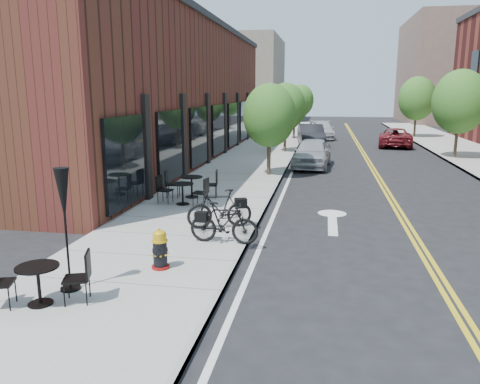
# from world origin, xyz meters

# --- Properties ---
(ground) EXTENTS (120.00, 120.00, 0.00)m
(ground) POSITION_xyz_m (0.00, 0.00, 0.00)
(ground) COLOR black
(ground) RESTS_ON ground
(sidewalk_near) EXTENTS (4.00, 70.00, 0.12)m
(sidewalk_near) POSITION_xyz_m (-2.00, 10.00, 0.06)
(sidewalk_near) COLOR #9E9B93
(sidewalk_near) RESTS_ON ground
(building_near) EXTENTS (5.00, 28.00, 7.00)m
(building_near) POSITION_xyz_m (-6.50, 14.00, 3.50)
(building_near) COLOR #4D2718
(building_near) RESTS_ON ground
(bg_building_left) EXTENTS (8.00, 14.00, 10.00)m
(bg_building_left) POSITION_xyz_m (-8.00, 48.00, 5.00)
(bg_building_left) COLOR #726656
(bg_building_left) RESTS_ON ground
(bg_building_right) EXTENTS (10.00, 16.00, 12.00)m
(bg_building_right) POSITION_xyz_m (16.00, 50.00, 6.00)
(bg_building_right) COLOR brown
(bg_building_right) RESTS_ON ground
(tree_near_a) EXTENTS (2.20, 2.20, 3.81)m
(tree_near_a) POSITION_xyz_m (-0.60, 9.00, 2.60)
(tree_near_a) COLOR #382B1E
(tree_near_a) RESTS_ON sidewalk_near
(tree_near_b) EXTENTS (2.30, 2.30, 3.98)m
(tree_near_b) POSITION_xyz_m (-0.60, 17.00, 2.71)
(tree_near_b) COLOR #382B1E
(tree_near_b) RESTS_ON sidewalk_near
(tree_near_c) EXTENTS (2.10, 2.10, 3.67)m
(tree_near_c) POSITION_xyz_m (-0.60, 25.00, 2.53)
(tree_near_c) COLOR #382B1E
(tree_near_c) RESTS_ON sidewalk_near
(tree_near_d) EXTENTS (2.40, 2.40, 4.11)m
(tree_near_d) POSITION_xyz_m (-0.60, 33.00, 2.79)
(tree_near_d) COLOR #382B1E
(tree_near_d) RESTS_ON sidewalk_near
(tree_far_b) EXTENTS (2.80, 2.80, 4.62)m
(tree_far_b) POSITION_xyz_m (8.60, 16.00, 3.06)
(tree_far_b) COLOR #382B1E
(tree_far_b) RESTS_ON sidewalk_far
(tree_far_c) EXTENTS (2.80, 2.80, 4.62)m
(tree_far_c) POSITION_xyz_m (8.60, 28.00, 3.06)
(tree_far_c) COLOR #382B1E
(tree_far_c) RESTS_ON sidewalk_far
(fire_hydrant) EXTENTS (0.47, 0.47, 0.82)m
(fire_hydrant) POSITION_xyz_m (-1.44, -2.15, 0.51)
(fire_hydrant) COLOR maroon
(fire_hydrant) RESTS_ON sidewalk_near
(bicycle_left) EXTENTS (1.75, 1.07, 1.02)m
(bicycle_left) POSITION_xyz_m (-0.90, 0.83, 0.63)
(bicycle_left) COLOR black
(bicycle_left) RESTS_ON sidewalk_near
(bicycle_right) EXTENTS (1.64, 0.53, 0.98)m
(bicycle_right) POSITION_xyz_m (-0.52, -0.39, 0.61)
(bicycle_right) COLOR black
(bicycle_right) RESTS_ON sidewalk_near
(bistro_set_a) EXTENTS (1.65, 0.93, 0.87)m
(bistro_set_a) POSITION_xyz_m (-2.85, -4.07, 0.56)
(bistro_set_a) COLOR black
(bistro_set_a) RESTS_ON sidewalk_near
(bistro_set_b) EXTENTS (1.65, 0.78, 0.87)m
(bistro_set_b) POSITION_xyz_m (-2.60, 3.13, 0.56)
(bistro_set_b) COLOR black
(bistro_set_b) RESTS_ON sidewalk_near
(bistro_set_c) EXTENTS (1.73, 0.83, 0.92)m
(bistro_set_c) POSITION_xyz_m (-2.60, 4.15, 0.58)
(bistro_set_c) COLOR black
(bistro_set_c) RESTS_ON sidewalk_near
(patio_umbrella) EXTENTS (0.36, 0.36, 2.20)m
(patio_umbrella) POSITION_xyz_m (-2.67, -3.42, 1.70)
(patio_umbrella) COLOR black
(patio_umbrella) RESTS_ON sidewalk_near
(parked_car_a) EXTENTS (1.93, 4.21, 1.40)m
(parked_car_a) POSITION_xyz_m (1.13, 12.02, 0.70)
(parked_car_a) COLOR #A5A7AD
(parked_car_a) RESTS_ON ground
(parked_car_b) EXTENTS (2.10, 4.58, 1.46)m
(parked_car_b) POSITION_xyz_m (0.80, 20.94, 0.73)
(parked_car_b) COLOR black
(parked_car_b) RESTS_ON ground
(parked_car_c) EXTENTS (2.08, 4.63, 1.32)m
(parked_car_c) POSITION_xyz_m (1.42, 26.38, 0.66)
(parked_car_c) COLOR #B9BABF
(parked_car_c) RESTS_ON ground
(parked_car_far) EXTENTS (2.56, 4.67, 1.24)m
(parked_car_far) POSITION_xyz_m (6.30, 21.75, 0.62)
(parked_car_far) COLOR maroon
(parked_car_far) RESTS_ON ground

